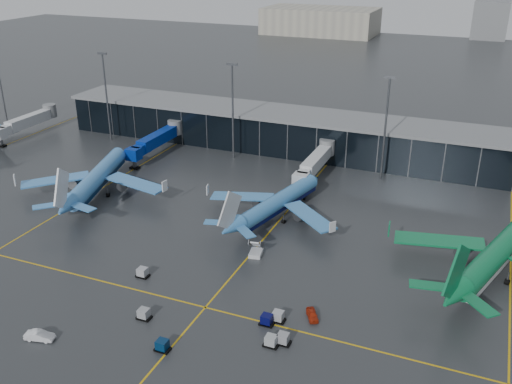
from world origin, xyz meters
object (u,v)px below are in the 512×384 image
at_px(airliner_aer_lingus, 500,240).
at_px(airliner_arkefly, 96,168).
at_px(service_van_red, 312,315).
at_px(mobile_airstair, 256,251).
at_px(baggage_carts, 219,320).
at_px(service_van_white, 40,336).
at_px(airliner_klm_near, 279,193).

bearing_deg(airliner_aer_lingus, airliner_arkefly, -163.53).
bearing_deg(service_van_red, mobile_airstair, 107.40).
distance_m(baggage_carts, service_van_white, 26.36).
relative_size(airliner_arkefly, mobile_airstair, 11.59).
height_order(airliner_arkefly, mobile_airstair, airliner_arkefly).
distance_m(airliner_klm_near, service_van_red, 36.13).
height_order(airliner_aer_lingus, mobile_airstair, airliner_aer_lingus).
bearing_deg(baggage_carts, airliner_aer_lingus, 39.75).
distance_m(airliner_arkefly, baggage_carts, 59.06).
distance_m(airliner_aer_lingus, service_van_white, 76.17).
bearing_deg(mobile_airstair, service_van_red, -53.27).
xyz_separation_m(airliner_aer_lingus, mobile_airstair, (-41.24, -10.23, -5.84)).
distance_m(airliner_aer_lingus, baggage_carts, 50.13).
bearing_deg(service_van_red, service_van_white, -179.33).
relative_size(airliner_klm_near, service_van_white, 8.38).
distance_m(mobile_airstair, service_van_white, 40.25).
relative_size(airliner_klm_near, airliner_aer_lingus, 0.85).
height_order(mobile_airstair, service_van_red, mobile_airstair).
distance_m(airliner_arkefly, service_van_red, 66.56).
distance_m(airliner_arkefly, airliner_aer_lingus, 86.15).
distance_m(mobile_airstair, service_van_red, 21.38).
xyz_separation_m(baggage_carts, service_van_red, (12.64, 6.99, -0.13)).
height_order(service_van_red, service_van_white, service_van_white).
relative_size(airliner_aer_lingus, baggage_carts, 1.38).
bearing_deg(airliner_arkefly, airliner_klm_near, -11.53).
bearing_deg(mobile_airstair, airliner_aer_lingus, 3.80).
xyz_separation_m(airliner_arkefly, airliner_aer_lingus, (86.12, -2.35, 0.31)).
relative_size(airliner_arkefly, service_van_white, 9.37).
bearing_deg(airliner_arkefly, airliner_aer_lingus, -18.46).
bearing_deg(service_van_red, baggage_carts, 179.49).
height_order(mobile_airstair, service_van_white, mobile_airstair).
bearing_deg(airliner_aer_lingus, airliner_klm_near, -170.41).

